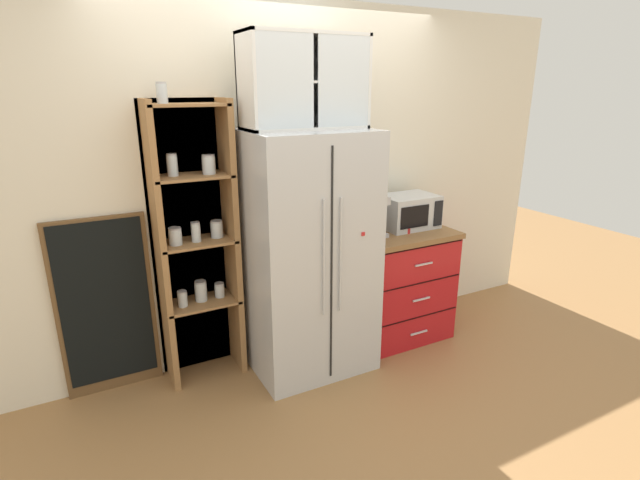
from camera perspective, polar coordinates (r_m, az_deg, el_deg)
ground_plane at (r=3.74m, az=-1.35°, el=-14.08°), size 10.73×10.73×0.00m
wall_back_cream at (r=3.61m, az=-4.36°, el=6.54°), size 5.02×0.10×2.55m
refrigerator at (r=3.38m, az=-1.50°, el=-1.62°), size 0.83×0.71×1.71m
pantry_shelf_column at (r=3.35m, az=-14.65°, el=0.07°), size 0.55×0.31×2.00m
counter_cabinet at (r=3.98m, az=9.14°, el=-5.02°), size 0.79×0.62×0.90m
microwave at (r=3.89m, az=10.38°, el=3.37°), size 0.44×0.33×0.26m
coffee_maker at (r=3.64m, az=6.04°, el=2.95°), size 0.17×0.20×0.31m
mug_red at (r=3.76m, az=10.17°, el=1.52°), size 0.12×0.08×0.09m
mug_navy at (r=3.79m, az=9.86°, el=1.62°), size 0.11×0.07×0.08m
bottle_amber at (r=3.80m, az=9.55°, el=2.75°), size 0.07×0.07×0.25m
bottle_clear at (r=3.80m, az=9.53°, el=2.67°), size 0.07×0.07×0.24m
upper_cabinet at (r=3.23m, az=-2.06°, el=18.19°), size 0.80×0.32×0.58m
chalkboard_menu at (r=3.46m, az=-24.03°, el=-7.17°), size 0.60×0.04×1.21m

